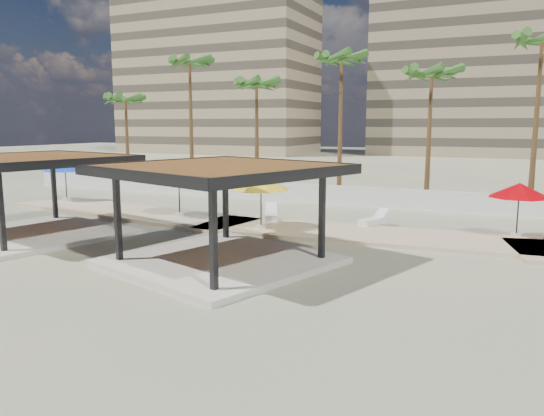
{
  "coord_description": "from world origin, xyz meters",
  "views": [
    {
      "loc": [
        8.28,
        -16.28,
        5.06
      ],
      "look_at": [
        -1.55,
        4.75,
        1.4
      ],
      "focal_mm": 35.0,
      "sensor_mm": 36.0,
      "label": 1
    }
  ],
  "objects_px": {
    "pavilion_west": "(31,189)",
    "umbrella_c": "(519,190)",
    "umbrella_a": "(65,165)",
    "pavilion_central": "(220,205)",
    "lounger_b": "(374,221)",
    "lounger_a": "(271,215)"
  },
  "relations": [
    {
      "from": "pavilion_central",
      "to": "lounger_b",
      "type": "xyz_separation_m",
      "value": [
        3.33,
        9.18,
        -1.84
      ]
    },
    {
      "from": "pavilion_west",
      "to": "umbrella_c",
      "type": "bearing_deg",
      "value": 35.65
    },
    {
      "from": "pavilion_west",
      "to": "lounger_b",
      "type": "height_order",
      "value": "pavilion_west"
    },
    {
      "from": "umbrella_a",
      "to": "umbrella_c",
      "type": "bearing_deg",
      "value": -0.0
    },
    {
      "from": "pavilion_west",
      "to": "lounger_b",
      "type": "xyz_separation_m",
      "value": [
        13.6,
        8.58,
        -1.85
      ]
    },
    {
      "from": "pavilion_central",
      "to": "pavilion_west",
      "type": "xyz_separation_m",
      "value": [
        -10.27,
        0.6,
        0.01
      ]
    },
    {
      "from": "lounger_a",
      "to": "pavilion_west",
      "type": "bearing_deg",
      "value": 107.9
    },
    {
      "from": "pavilion_central",
      "to": "umbrella_c",
      "type": "distance_m",
      "value": 13.38
    },
    {
      "from": "pavilion_central",
      "to": "umbrella_a",
      "type": "bearing_deg",
      "value": 169.6
    },
    {
      "from": "pavilion_west",
      "to": "umbrella_c",
      "type": "relative_size",
      "value": 2.47
    },
    {
      "from": "umbrella_a",
      "to": "pavilion_west",
      "type": "bearing_deg",
      "value": -51.44
    },
    {
      "from": "umbrella_a",
      "to": "pavilion_central",
      "type": "bearing_deg",
      "value": -28.15
    },
    {
      "from": "pavilion_west",
      "to": "umbrella_c",
      "type": "distance_m",
      "value": 21.79
    },
    {
      "from": "pavilion_central",
      "to": "umbrella_a",
      "type": "height_order",
      "value": "pavilion_central"
    },
    {
      "from": "pavilion_west",
      "to": "lounger_a",
      "type": "xyz_separation_m",
      "value": [
        8.35,
        7.81,
        -1.84
      ]
    },
    {
      "from": "pavilion_west",
      "to": "lounger_a",
      "type": "height_order",
      "value": "pavilion_west"
    },
    {
      "from": "pavilion_central",
      "to": "lounger_a",
      "type": "xyz_separation_m",
      "value": [
        -1.92,
        8.41,
        -1.83
      ]
    },
    {
      "from": "pavilion_central",
      "to": "lounger_b",
      "type": "height_order",
      "value": "pavilion_central"
    },
    {
      "from": "pavilion_central",
      "to": "lounger_b",
      "type": "relative_size",
      "value": 4.63
    },
    {
      "from": "umbrella_c",
      "to": "lounger_a",
      "type": "relative_size",
      "value": 1.7
    },
    {
      "from": "pavilion_central",
      "to": "umbrella_a",
      "type": "relative_size",
      "value": 2.48
    },
    {
      "from": "umbrella_c",
      "to": "lounger_b",
      "type": "height_order",
      "value": "umbrella_c"
    }
  ]
}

